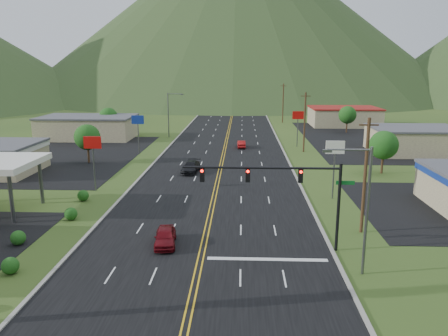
{
  "coord_description": "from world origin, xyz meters",
  "views": [
    {
      "loc": [
        3.02,
        -18.34,
        14.06
      ],
      "look_at": [
        1.31,
        22.89,
        4.5
      ],
      "focal_mm": 35.0,
      "sensor_mm": 36.0,
      "label": 1
    }
  ],
  "objects_px": {
    "traffic_signal": "(287,184)",
    "streetlight_east": "(363,203)",
    "car_dark_mid": "(191,167)",
    "streetlight_west": "(170,112)",
    "car_red_near": "(165,237)",
    "car_red_far": "(241,144)"
  },
  "relations": [
    {
      "from": "traffic_signal",
      "to": "car_dark_mid",
      "type": "relative_size",
      "value": 2.62
    },
    {
      "from": "traffic_signal",
      "to": "streetlight_east",
      "type": "relative_size",
      "value": 1.46
    },
    {
      "from": "streetlight_west",
      "to": "car_red_near",
      "type": "bearing_deg",
      "value": -81.21
    },
    {
      "from": "car_red_near",
      "to": "car_red_far",
      "type": "distance_m",
      "value": 44.45
    },
    {
      "from": "streetlight_east",
      "to": "car_dark_mid",
      "type": "xyz_separation_m",
      "value": [
        -15.07,
        29.4,
        -4.46
      ]
    },
    {
      "from": "car_red_near",
      "to": "car_dark_mid",
      "type": "height_order",
      "value": "car_dark_mid"
    },
    {
      "from": "car_dark_mid",
      "to": "streetlight_west",
      "type": "bearing_deg",
      "value": 110.28
    },
    {
      "from": "traffic_signal",
      "to": "streetlight_east",
      "type": "distance_m",
      "value": 6.17
    },
    {
      "from": "car_red_near",
      "to": "car_red_far",
      "type": "bearing_deg",
      "value": 75.59
    },
    {
      "from": "streetlight_east",
      "to": "car_red_far",
      "type": "xyz_separation_m",
      "value": [
        -8.25,
        48.42,
        -4.54
      ]
    },
    {
      "from": "car_red_near",
      "to": "car_red_far",
      "type": "relative_size",
      "value": 1.05
    },
    {
      "from": "streetlight_east",
      "to": "car_dark_mid",
      "type": "height_order",
      "value": "streetlight_east"
    },
    {
      "from": "traffic_signal",
      "to": "car_red_near",
      "type": "distance_m",
      "value": 10.63
    },
    {
      "from": "traffic_signal",
      "to": "car_red_far",
      "type": "bearing_deg",
      "value": 94.57
    },
    {
      "from": "streetlight_west",
      "to": "car_red_far",
      "type": "xyz_separation_m",
      "value": [
        14.61,
        -11.58,
        -4.54
      ]
    },
    {
      "from": "streetlight_east",
      "to": "car_red_far",
      "type": "relative_size",
      "value": 2.3
    },
    {
      "from": "streetlight_east",
      "to": "streetlight_west",
      "type": "relative_size",
      "value": 1.0
    },
    {
      "from": "traffic_signal",
      "to": "car_red_near",
      "type": "bearing_deg",
      "value": 177.7
    },
    {
      "from": "streetlight_west",
      "to": "car_red_near",
      "type": "height_order",
      "value": "streetlight_west"
    },
    {
      "from": "traffic_signal",
      "to": "car_dark_mid",
      "type": "xyz_separation_m",
      "value": [
        -10.38,
        25.41,
        -4.6
      ]
    },
    {
      "from": "traffic_signal",
      "to": "car_red_far",
      "type": "distance_m",
      "value": 44.82
    },
    {
      "from": "streetlight_east",
      "to": "car_dark_mid",
      "type": "relative_size",
      "value": 1.8
    }
  ]
}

